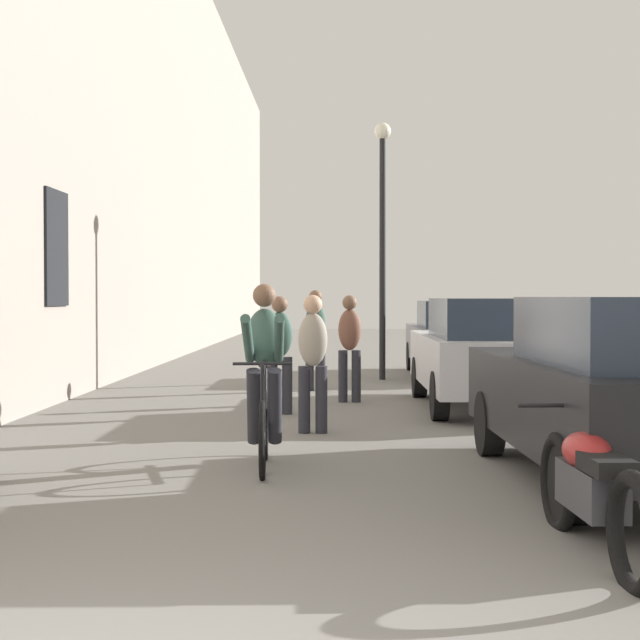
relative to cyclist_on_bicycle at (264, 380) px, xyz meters
name	(u,v)px	position (x,y,z in m)	size (l,w,h in m)	color
building_facade_left	(95,70)	(-3.70, 8.52, 4.88)	(0.54, 68.00, 11.39)	gray
cyclist_on_bicycle	(264,380)	(0.00, 0.00, 0.00)	(0.52, 1.76, 1.74)	black
pedestrian_near	(313,356)	(0.40, 2.18, 0.09)	(0.34, 0.24, 1.61)	#26262D
pedestrian_mid	(280,348)	(-0.09, 4.00, 0.09)	(0.35, 0.25, 1.59)	#26262D
pedestrian_far	(350,342)	(0.87, 5.51, 0.10)	(0.35, 0.25, 1.61)	#26262D
pedestrian_furthest	(315,334)	(0.31, 7.30, 0.15)	(0.38, 0.30, 1.70)	#26262D
street_lamp	(383,217)	(1.54, 9.53, 2.30)	(0.32, 0.32, 4.90)	black
parked_car_nearest	(626,388)	(3.10, -0.95, 0.01)	(2.00, 4.52, 1.59)	black
parked_car_second	(488,352)	(2.82, 4.68, 0.00)	(1.88, 4.41, 1.56)	#B7B7BC
parked_car_third	(456,337)	(3.06, 10.37, -0.03)	(1.82, 4.24, 1.50)	#595960
parked_motorcycle	(592,489)	(2.26, -3.12, -0.41)	(0.62, 2.15, 0.92)	black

